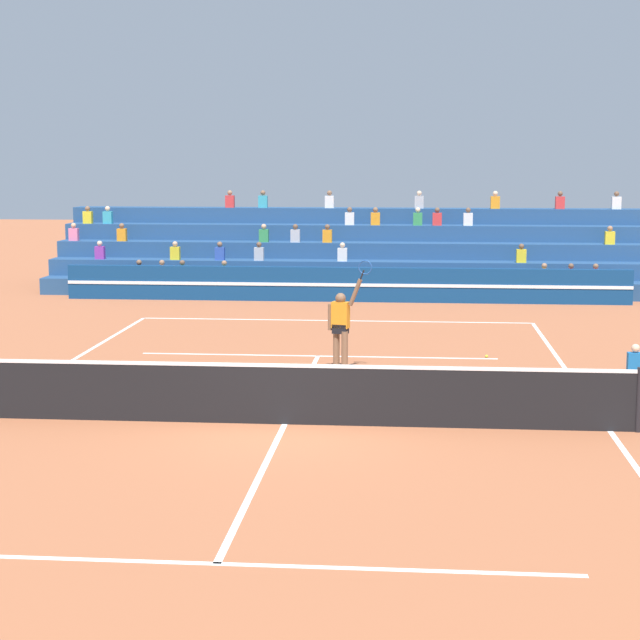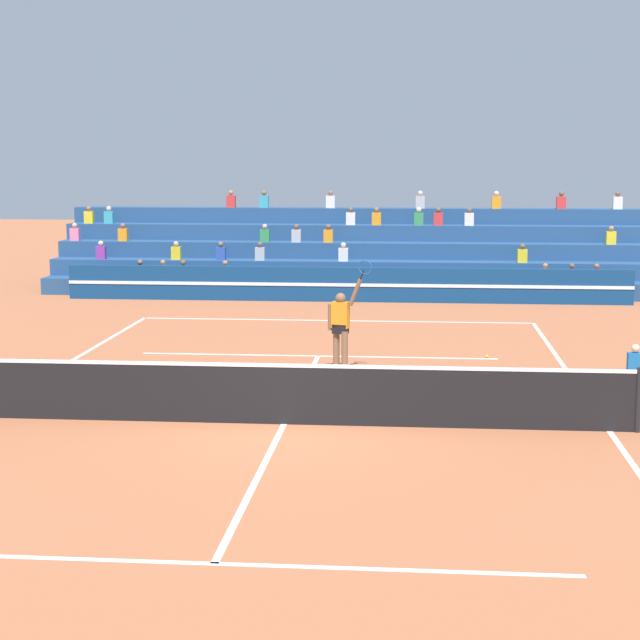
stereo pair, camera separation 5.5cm
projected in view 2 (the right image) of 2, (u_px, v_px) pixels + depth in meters
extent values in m
plane|color=#AD603D|center=(284.00, 424.00, 18.39)|extent=(120.00, 120.00, 0.00)
cube|color=white|center=(336.00, 321.00, 30.10)|extent=(11.00, 0.10, 0.01)
cube|color=white|center=(610.00, 431.00, 17.90)|extent=(0.10, 23.80, 0.01)
cube|color=white|center=(214.00, 564.00, 12.06)|extent=(8.25, 0.10, 0.01)
cube|color=white|center=(318.00, 356.00, 24.71)|extent=(8.25, 0.10, 0.01)
cube|color=white|center=(284.00, 424.00, 18.39)|extent=(0.10, 12.85, 0.01)
cylinder|color=black|center=(638.00, 400.00, 17.78)|extent=(0.10, 0.10, 1.10)
cube|color=black|center=(284.00, 396.00, 18.31)|extent=(11.90, 0.02, 1.00)
cube|color=white|center=(284.00, 366.00, 18.23)|extent=(11.90, 0.04, 0.06)
cube|color=navy|center=(345.00, 284.00, 34.03)|extent=(18.00, 0.24, 1.10)
cube|color=white|center=(345.00, 285.00, 33.91)|extent=(18.00, 0.02, 0.10)
cube|color=navy|center=(348.00, 288.00, 35.33)|extent=(20.58, 0.95, 0.55)
cube|color=teal|center=(225.00, 273.00, 35.45)|extent=(0.32, 0.22, 0.44)
sphere|color=#9E7051|center=(225.00, 263.00, 35.40)|extent=(0.18, 0.18, 0.18)
cube|color=teal|center=(183.00, 272.00, 35.57)|extent=(0.32, 0.22, 0.44)
sphere|color=brown|center=(183.00, 263.00, 35.53)|extent=(0.18, 0.18, 0.18)
cube|color=pink|center=(572.00, 276.00, 34.45)|extent=(0.32, 0.22, 0.44)
sphere|color=brown|center=(572.00, 266.00, 34.40)|extent=(0.18, 0.18, 0.18)
cube|color=pink|center=(596.00, 276.00, 34.38)|extent=(0.32, 0.22, 0.44)
sphere|color=brown|center=(597.00, 266.00, 34.33)|extent=(0.18, 0.18, 0.18)
cube|color=#B2B2B7|center=(163.00, 272.00, 35.64)|extent=(0.32, 0.22, 0.44)
sphere|color=#9E7051|center=(163.00, 263.00, 35.59)|extent=(0.18, 0.18, 0.18)
cube|color=black|center=(140.00, 272.00, 35.70)|extent=(0.32, 0.22, 0.44)
sphere|color=brown|center=(140.00, 262.00, 35.66)|extent=(0.18, 0.18, 0.18)
cube|color=yellow|center=(545.00, 276.00, 34.52)|extent=(0.32, 0.22, 0.44)
sphere|color=#9E7051|center=(545.00, 266.00, 34.47)|extent=(0.18, 0.18, 0.18)
cube|color=navy|center=(350.00, 277.00, 36.23)|extent=(20.58, 0.95, 1.10)
cube|color=yellow|center=(522.00, 256.00, 35.43)|extent=(0.32, 0.22, 0.44)
sphere|color=brown|center=(523.00, 246.00, 35.39)|extent=(0.18, 0.18, 0.18)
cube|color=silver|center=(343.00, 255.00, 35.96)|extent=(0.32, 0.22, 0.44)
sphere|color=beige|center=(343.00, 245.00, 35.91)|extent=(0.18, 0.18, 0.18)
cube|color=#2D4CA5|center=(221.00, 254.00, 36.33)|extent=(0.32, 0.22, 0.44)
sphere|color=brown|center=(221.00, 244.00, 36.28)|extent=(0.18, 0.18, 0.18)
cube|color=yellow|center=(176.00, 253.00, 36.47)|extent=(0.32, 0.22, 0.44)
sphere|color=tan|center=(176.00, 244.00, 36.42)|extent=(0.18, 0.18, 0.18)
cube|color=purple|center=(101.00, 253.00, 36.70)|extent=(0.32, 0.22, 0.44)
sphere|color=beige|center=(101.00, 243.00, 36.65)|extent=(0.18, 0.18, 0.18)
cube|color=#B2B2B7|center=(260.00, 254.00, 36.21)|extent=(0.32, 0.22, 0.44)
sphere|color=brown|center=(260.00, 244.00, 36.16)|extent=(0.18, 0.18, 0.18)
cube|color=navy|center=(351.00, 266.00, 37.12)|extent=(20.58, 0.95, 1.65)
cube|color=orange|center=(328.00, 236.00, 36.87)|extent=(0.32, 0.22, 0.44)
sphere|color=brown|center=(328.00, 227.00, 36.82)|extent=(0.18, 0.18, 0.18)
cube|color=#338C4C|center=(265.00, 236.00, 37.06)|extent=(0.32, 0.22, 0.44)
sphere|color=tan|center=(265.00, 226.00, 37.01)|extent=(0.18, 0.18, 0.18)
cube|color=pink|center=(75.00, 234.00, 37.66)|extent=(0.32, 0.22, 0.44)
sphere|color=tan|center=(75.00, 225.00, 37.61)|extent=(0.18, 0.18, 0.18)
cube|color=yellow|center=(611.00, 238.00, 36.02)|extent=(0.32, 0.22, 0.44)
sphere|color=#9E7051|center=(611.00, 228.00, 35.97)|extent=(0.18, 0.18, 0.18)
cube|color=orange|center=(123.00, 235.00, 37.51)|extent=(0.32, 0.22, 0.44)
sphere|color=brown|center=(123.00, 226.00, 37.46)|extent=(0.18, 0.18, 0.18)
cube|color=#B2B2B7|center=(296.00, 236.00, 36.96)|extent=(0.32, 0.22, 0.44)
sphere|color=brown|center=(296.00, 227.00, 36.92)|extent=(0.18, 0.18, 0.18)
cube|color=navy|center=(353.00, 256.00, 38.01)|extent=(20.58, 0.95, 2.20)
cube|color=silver|center=(351.00, 219.00, 37.65)|extent=(0.32, 0.22, 0.44)
sphere|color=brown|center=(351.00, 210.00, 37.61)|extent=(0.18, 0.18, 0.18)
cube|color=#338C4C|center=(419.00, 219.00, 37.44)|extent=(0.32, 0.22, 0.44)
sphere|color=beige|center=(419.00, 210.00, 37.40)|extent=(0.18, 0.18, 0.18)
cube|color=yellow|center=(89.00, 217.00, 38.49)|extent=(0.32, 0.22, 0.44)
sphere|color=brown|center=(89.00, 209.00, 38.44)|extent=(0.18, 0.18, 0.18)
cube|color=orange|center=(376.00, 219.00, 37.57)|extent=(0.32, 0.22, 0.44)
sphere|color=brown|center=(377.00, 210.00, 37.53)|extent=(0.18, 0.18, 0.18)
cube|color=red|center=(438.00, 219.00, 37.38)|extent=(0.32, 0.22, 0.44)
sphere|color=brown|center=(438.00, 210.00, 37.34)|extent=(0.18, 0.18, 0.18)
cube|color=teal|center=(109.00, 218.00, 38.43)|extent=(0.32, 0.22, 0.44)
sphere|color=beige|center=(109.00, 209.00, 38.38)|extent=(0.18, 0.18, 0.18)
cube|color=silver|center=(469.00, 219.00, 37.29)|extent=(0.32, 0.22, 0.44)
sphere|color=brown|center=(469.00, 210.00, 37.24)|extent=(0.18, 0.18, 0.18)
cube|color=navy|center=(355.00, 246.00, 38.91)|extent=(20.58, 0.95, 2.75)
cube|color=silver|center=(617.00, 203.00, 37.68)|extent=(0.32, 0.22, 0.44)
sphere|color=brown|center=(618.00, 194.00, 37.63)|extent=(0.18, 0.18, 0.18)
cube|color=orange|center=(496.00, 202.00, 38.05)|extent=(0.32, 0.22, 0.44)
sphere|color=beige|center=(497.00, 193.00, 38.00)|extent=(0.18, 0.18, 0.18)
cube|color=red|center=(561.00, 203.00, 37.85)|extent=(0.32, 0.22, 0.44)
sphere|color=brown|center=(561.00, 194.00, 37.80)|extent=(0.18, 0.18, 0.18)
cube|color=red|center=(231.00, 202.00, 38.90)|extent=(0.32, 0.22, 0.44)
sphere|color=#9E7051|center=(231.00, 193.00, 38.85)|extent=(0.18, 0.18, 0.18)
cube|color=teal|center=(264.00, 202.00, 38.79)|extent=(0.32, 0.22, 0.44)
sphere|color=brown|center=(264.00, 193.00, 38.74)|extent=(0.18, 0.18, 0.18)
cube|color=#B2B2B7|center=(420.00, 202.00, 38.29)|extent=(0.32, 0.22, 0.44)
sphere|color=beige|center=(420.00, 193.00, 38.24)|extent=(0.18, 0.18, 0.18)
cube|color=silver|center=(331.00, 202.00, 38.58)|extent=(0.32, 0.22, 0.44)
sphere|color=brown|center=(331.00, 193.00, 38.53)|extent=(0.18, 0.18, 0.18)
cube|color=black|center=(634.00, 382.00, 21.53)|extent=(0.28, 0.36, 0.12)
cube|color=black|center=(634.00, 377.00, 21.51)|extent=(0.28, 0.24, 0.18)
cube|color=#1966B2|center=(635.00, 362.00, 21.47)|extent=(0.30, 0.18, 0.40)
sphere|color=beige|center=(636.00, 348.00, 21.42)|extent=(0.17, 0.17, 0.17)
cylinder|color=brown|center=(336.00, 351.00, 22.85)|extent=(0.14, 0.14, 0.90)
cylinder|color=brown|center=(345.00, 352.00, 22.70)|extent=(0.14, 0.14, 0.90)
cube|color=black|center=(340.00, 329.00, 22.72)|extent=(0.36, 0.28, 0.20)
cube|color=orange|center=(340.00, 315.00, 22.68)|extent=(0.40, 0.30, 0.56)
sphere|color=brown|center=(341.00, 298.00, 22.62)|extent=(0.22, 0.22, 0.22)
cube|color=white|center=(337.00, 369.00, 22.95)|extent=(0.19, 0.28, 0.09)
cube|color=white|center=(345.00, 371.00, 22.79)|extent=(0.19, 0.28, 0.09)
cylinder|color=brown|center=(330.00, 317.00, 22.78)|extent=(0.09, 0.09, 0.56)
cylinder|color=brown|center=(355.00, 292.00, 22.48)|extent=(0.32, 0.18, 0.59)
cylinder|color=black|center=(362.00, 275.00, 22.37)|extent=(0.12, 0.06, 0.22)
torus|color=#1E4C99|center=(365.00, 267.00, 22.32)|extent=(0.39, 0.14, 0.40)
sphere|color=#C6DB33|center=(487.00, 356.00, 24.51)|extent=(0.07, 0.07, 0.07)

